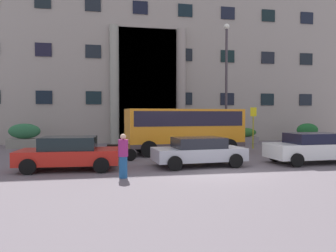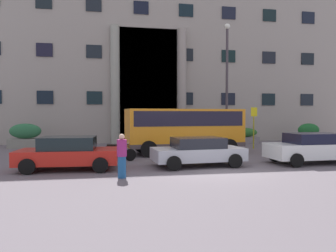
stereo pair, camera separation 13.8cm
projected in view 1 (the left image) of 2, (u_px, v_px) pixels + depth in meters
ground_plane at (216, 171)px, 13.43m from camera, size 80.00×64.00×0.12m
office_building_facade at (155, 52)px, 30.29m from camera, size 32.37×9.61×16.45m
orange_minibus at (184, 127)px, 18.77m from camera, size 6.95×2.97×2.62m
bus_stop_sign at (253, 123)px, 21.45m from camera, size 0.44×0.08×2.78m
hedge_planter_far_east at (307, 134)px, 25.49m from camera, size 1.94×0.80×1.60m
hedge_planter_entrance_left at (25, 136)px, 21.81m from camera, size 2.18×0.93×1.69m
hedge_planter_east at (244, 136)px, 25.21m from camera, size 2.13×0.83×1.24m
white_taxi_kerbside at (198, 151)px, 14.23m from camera, size 4.15×2.25×1.29m
parked_sedan_second at (69, 153)px, 13.25m from camera, size 4.15×2.22×1.39m
parked_estate_mid at (313, 148)px, 15.07m from camera, size 4.38×2.06×1.43m
motorcycle_far_end at (115, 152)px, 15.80m from camera, size 2.01×0.65×0.89m
scooter_by_planter at (284, 148)px, 17.34m from camera, size 2.04×0.76×0.89m
pedestrian_child_trailing at (123, 156)px, 11.55m from camera, size 0.36×0.36×1.61m
lamppost_plaza_centre at (226, 76)px, 22.68m from camera, size 0.40×0.40×8.75m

